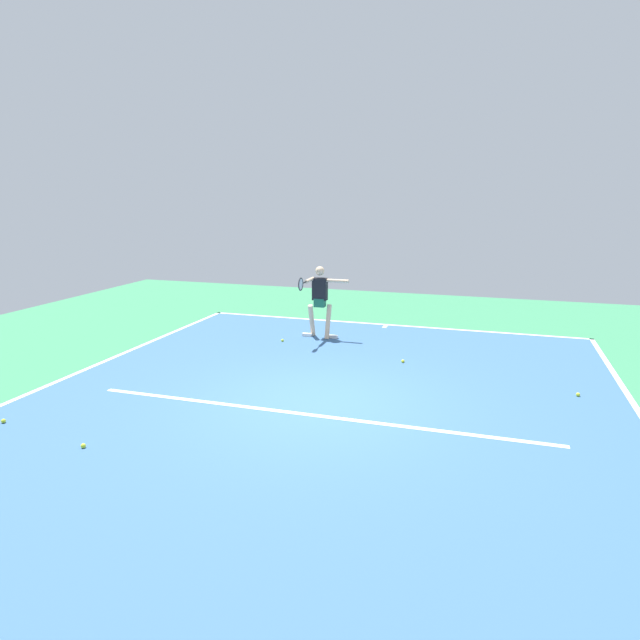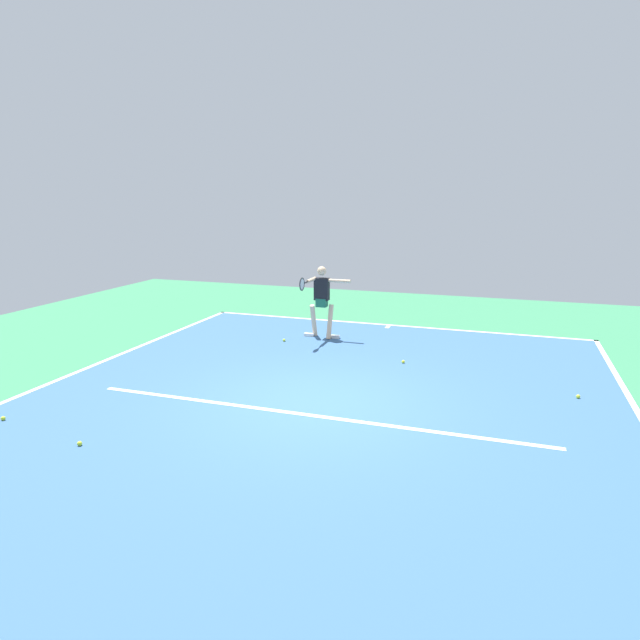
% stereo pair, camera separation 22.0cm
% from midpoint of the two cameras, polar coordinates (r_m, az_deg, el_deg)
% --- Properties ---
extents(ground_plane, '(21.20, 21.20, 0.00)m').
position_cam_midpoint_polar(ground_plane, '(9.06, 0.44, -8.56)').
color(ground_plane, '#388456').
extents(court_surface, '(9.82, 11.61, 0.00)m').
position_cam_midpoint_polar(court_surface, '(9.06, 0.44, -8.54)').
color(court_surface, '#38608E').
rests_on(court_surface, ground_plane).
extents(court_line_baseline_near, '(9.82, 0.10, 0.01)m').
position_cam_midpoint_polar(court_line_baseline_near, '(14.40, 7.64, -0.51)').
color(court_line_baseline_near, white).
rests_on(court_line_baseline_near, ground_plane).
extents(court_line_sideline_right, '(0.10, 11.61, 0.01)m').
position_cam_midpoint_polar(court_line_sideline_right, '(11.46, -23.41, -4.99)').
color(court_line_sideline_right, white).
rests_on(court_line_sideline_right, ground_plane).
extents(court_line_service, '(7.37, 0.10, 0.01)m').
position_cam_midpoint_polar(court_line_service, '(8.59, -0.70, -9.77)').
color(court_line_service, white).
rests_on(court_line_service, ground_plane).
extents(court_line_centre_mark, '(0.10, 0.30, 0.01)m').
position_cam_midpoint_polar(court_line_centre_mark, '(14.21, 7.49, -0.69)').
color(court_line_centre_mark, white).
rests_on(court_line_centre_mark, ground_plane).
extents(tennis_player, '(1.13, 1.19, 1.71)m').
position_cam_midpoint_polar(tennis_player, '(12.82, 0.65, 2.36)').
color(tennis_player, beige).
rests_on(tennis_player, ground_plane).
extents(tennis_ball_far_corner, '(0.07, 0.07, 0.07)m').
position_cam_midpoint_polar(tennis_ball_far_corner, '(8.22, -22.92, -11.70)').
color(tennis_ball_far_corner, '#CCE033').
rests_on(tennis_ball_far_corner, ground_plane).
extents(tennis_ball_near_player, '(0.07, 0.07, 0.07)m').
position_cam_midpoint_polar(tennis_ball_near_player, '(11.21, 9.17, -4.28)').
color(tennis_ball_near_player, yellow).
rests_on(tennis_ball_near_player, ground_plane).
extents(tennis_ball_by_baseline, '(0.07, 0.07, 0.07)m').
position_cam_midpoint_polar(tennis_ball_by_baseline, '(10.22, 25.74, -7.15)').
color(tennis_ball_by_baseline, '#CCE033').
rests_on(tennis_ball_by_baseline, ground_plane).
extents(tennis_ball_near_service_line, '(0.07, 0.07, 0.07)m').
position_cam_midpoint_polar(tennis_ball_near_service_line, '(12.70, -3.24, -2.09)').
color(tennis_ball_near_service_line, '#C6E53D').
rests_on(tennis_ball_near_service_line, ground_plane).
extents(tennis_ball_by_sideline, '(0.07, 0.07, 0.07)m').
position_cam_midpoint_polar(tennis_ball_by_sideline, '(9.58, -29.40, -8.87)').
color(tennis_ball_by_sideline, '#CCE033').
rests_on(tennis_ball_by_sideline, ground_plane).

